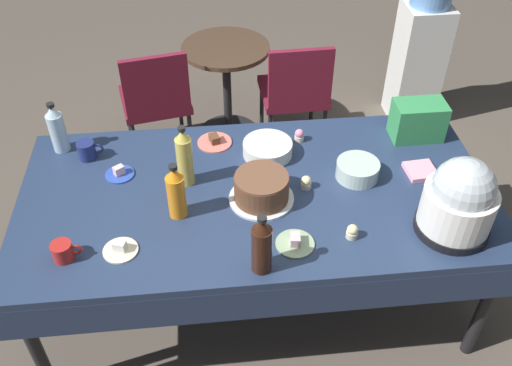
{
  "coord_description": "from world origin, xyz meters",
  "views": [
    {
      "loc": [
        -0.2,
        -1.93,
        2.49
      ],
      "look_at": [
        0.0,
        0.0,
        0.8
      ],
      "focal_mm": 39.15,
      "sensor_mm": 36.0,
      "label": 1
    }
  ],
  "objects_px": {
    "cupcake_rose": "(306,182)",
    "cupcake_lemon": "(352,232)",
    "dessert_plate_cobalt": "(120,173)",
    "soda_bottle_water": "(57,129)",
    "ceramic_snack_bowl": "(268,149)",
    "soda_bottle_cola": "(262,246)",
    "cupcake_berry": "(299,135)",
    "dessert_plate_coral": "(215,141)",
    "soda_bottle_ginger_ale": "(185,157)",
    "maroon_chair_left": "(156,97)",
    "coffee_mug_red": "(63,251)",
    "soda_carton": "(418,120)",
    "slow_cooker": "(459,201)",
    "water_cooler": "(421,47)",
    "glass_salad_bowl": "(357,170)",
    "dessert_plate_sage": "(295,242)",
    "maroon_chair_right": "(296,89)",
    "coffee_mug_navy": "(87,150)",
    "dessert_plate_cream": "(120,249)",
    "round_cafe_table": "(227,75)",
    "frosted_layer_cake": "(261,189)",
    "potluck_table": "(256,201)"
  },
  "relations": [
    {
      "from": "soda_bottle_ginger_ale",
      "to": "soda_bottle_water",
      "type": "xyz_separation_m",
      "value": [
        -0.63,
        0.32,
        -0.02
      ]
    },
    {
      "from": "maroon_chair_left",
      "to": "round_cafe_table",
      "type": "bearing_deg",
      "value": 24.74
    },
    {
      "from": "dessert_plate_coral",
      "to": "soda_bottle_ginger_ale",
      "type": "xyz_separation_m",
      "value": [
        -0.14,
        -0.29,
        0.14
      ]
    },
    {
      "from": "glass_salad_bowl",
      "to": "maroon_chair_right",
      "type": "bearing_deg",
      "value": 94.16
    },
    {
      "from": "coffee_mug_red",
      "to": "maroon_chair_right",
      "type": "bearing_deg",
      "value": 52.75
    },
    {
      "from": "soda_bottle_ginger_ale",
      "to": "soda_carton",
      "type": "xyz_separation_m",
      "value": [
        1.19,
        0.25,
        -0.05
      ]
    },
    {
      "from": "maroon_chair_left",
      "to": "water_cooler",
      "type": "relative_size",
      "value": 0.69
    },
    {
      "from": "cupcake_rose",
      "to": "cupcake_lemon",
      "type": "bearing_deg",
      "value": -67.25
    },
    {
      "from": "glass_salad_bowl",
      "to": "water_cooler",
      "type": "xyz_separation_m",
      "value": [
        0.87,
        1.56,
        -0.2
      ]
    },
    {
      "from": "slow_cooker",
      "to": "dessert_plate_coral",
      "type": "relative_size",
      "value": 2.07
    },
    {
      "from": "soda_bottle_water",
      "to": "water_cooler",
      "type": "xyz_separation_m",
      "value": [
        2.31,
        1.19,
        -0.29
      ]
    },
    {
      "from": "dessert_plate_cobalt",
      "to": "coffee_mug_red",
      "type": "height_order",
      "value": "coffee_mug_red"
    },
    {
      "from": "cupcake_rose",
      "to": "soda_bottle_cola",
      "type": "distance_m",
      "value": 0.54
    },
    {
      "from": "soda_bottle_water",
      "to": "coffee_mug_red",
      "type": "bearing_deg",
      "value": -80.5
    },
    {
      "from": "dessert_plate_coral",
      "to": "cupcake_lemon",
      "type": "bearing_deg",
      "value": -52.91
    },
    {
      "from": "glass_salad_bowl",
      "to": "dessert_plate_coral",
      "type": "relative_size",
      "value": 1.15
    },
    {
      "from": "round_cafe_table",
      "to": "coffee_mug_navy",
      "type": "bearing_deg",
      "value": -122.85
    },
    {
      "from": "slow_cooker",
      "to": "water_cooler",
      "type": "distance_m",
      "value": 2.05
    },
    {
      "from": "glass_salad_bowl",
      "to": "dessert_plate_cobalt",
      "type": "height_order",
      "value": "glass_salad_bowl"
    },
    {
      "from": "coffee_mug_navy",
      "to": "maroon_chair_right",
      "type": "relative_size",
      "value": 0.15
    },
    {
      "from": "frosted_layer_cake",
      "to": "soda_carton",
      "type": "distance_m",
      "value": 0.95
    },
    {
      "from": "ceramic_snack_bowl",
      "to": "soda_bottle_cola",
      "type": "xyz_separation_m",
      "value": [
        -0.11,
        -0.74,
        0.1
      ]
    },
    {
      "from": "dessert_plate_cream",
      "to": "round_cafe_table",
      "type": "relative_size",
      "value": 0.2
    },
    {
      "from": "slow_cooker",
      "to": "maroon_chair_left",
      "type": "height_order",
      "value": "slow_cooker"
    },
    {
      "from": "round_cafe_table",
      "to": "cupcake_berry",
      "type": "bearing_deg",
      "value": -74.58
    },
    {
      "from": "slow_cooker",
      "to": "maroon_chair_left",
      "type": "bearing_deg",
      "value": 129.78
    },
    {
      "from": "water_cooler",
      "to": "dessert_plate_sage",
      "type": "bearing_deg",
      "value": -122.19
    },
    {
      "from": "frosted_layer_cake",
      "to": "soda_bottle_water",
      "type": "distance_m",
      "value": 1.08
    },
    {
      "from": "frosted_layer_cake",
      "to": "maroon_chair_right",
      "type": "xyz_separation_m",
      "value": [
        0.38,
        1.34,
        -0.32
      ]
    },
    {
      "from": "cupcake_berry",
      "to": "cupcake_rose",
      "type": "bearing_deg",
      "value": -94.46
    },
    {
      "from": "coffee_mug_red",
      "to": "round_cafe_table",
      "type": "bearing_deg",
      "value": 67.18
    },
    {
      "from": "soda_carton",
      "to": "cupcake_rose",
      "type": "bearing_deg",
      "value": -151.81
    },
    {
      "from": "maroon_chair_left",
      "to": "coffee_mug_red",
      "type": "bearing_deg",
      "value": -100.11
    },
    {
      "from": "dessert_plate_cobalt",
      "to": "soda_bottle_cola",
      "type": "xyz_separation_m",
      "value": [
        0.62,
        -0.65,
        0.12
      ]
    },
    {
      "from": "cupcake_berry",
      "to": "maroon_chair_left",
      "type": "bearing_deg",
      "value": 131.15
    },
    {
      "from": "maroon_chair_left",
      "to": "maroon_chair_right",
      "type": "relative_size",
      "value": 1.0
    },
    {
      "from": "frosted_layer_cake",
      "to": "cupcake_berry",
      "type": "bearing_deg",
      "value": 60.26
    },
    {
      "from": "dessert_plate_cobalt",
      "to": "soda_bottle_water",
      "type": "distance_m",
      "value": 0.4
    },
    {
      "from": "glass_salad_bowl",
      "to": "dessert_plate_cream",
      "type": "bearing_deg",
      "value": -161.32
    },
    {
      "from": "dessert_plate_cream",
      "to": "coffee_mug_navy",
      "type": "bearing_deg",
      "value": 107.72
    },
    {
      "from": "dessert_plate_sage",
      "to": "cupcake_rose",
      "type": "relative_size",
      "value": 2.46
    },
    {
      "from": "dessert_plate_cobalt",
      "to": "water_cooler",
      "type": "distance_m",
      "value": 2.47
    },
    {
      "from": "ceramic_snack_bowl",
      "to": "dessert_plate_sage",
      "type": "xyz_separation_m",
      "value": [
        0.04,
        -0.62,
        -0.02
      ]
    },
    {
      "from": "ceramic_snack_bowl",
      "to": "dessert_plate_sage",
      "type": "bearing_deg",
      "value": -86.14
    },
    {
      "from": "soda_bottle_cola",
      "to": "frosted_layer_cake",
      "type": "bearing_deg",
      "value": 83.75
    },
    {
      "from": "slow_cooker",
      "to": "soda_bottle_ginger_ale",
      "type": "relative_size",
      "value": 1.16
    },
    {
      "from": "frosted_layer_cake",
      "to": "water_cooler",
      "type": "height_order",
      "value": "water_cooler"
    },
    {
      "from": "potluck_table",
      "to": "dessert_plate_sage",
      "type": "xyz_separation_m",
      "value": [
        0.13,
        -0.35,
        0.07
      ]
    },
    {
      "from": "coffee_mug_red",
      "to": "water_cooler",
      "type": "distance_m",
      "value": 2.93
    },
    {
      "from": "coffee_mug_navy",
      "to": "coffee_mug_red",
      "type": "height_order",
      "value": "coffee_mug_navy"
    }
  ]
}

